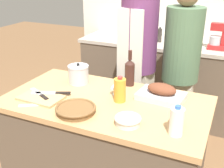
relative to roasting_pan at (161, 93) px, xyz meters
name	(u,v)px	position (x,y,z in m)	size (l,w,h in m)	color
kitchen_island	(106,151)	(-0.36, -0.19, -0.49)	(1.46, 0.80, 0.89)	brown
back_counter	(161,79)	(-0.36, 1.40, -0.46)	(2.00, 0.60, 0.94)	brown
back_wall	(173,9)	(-0.36, 1.75, 0.34)	(2.50, 0.10, 2.55)	silver
roasting_pan	(161,93)	(0.00, 0.00, 0.00)	(0.34, 0.25, 0.12)	#BCBCC1
wicker_basket	(76,109)	(-0.45, -0.44, -0.02)	(0.27, 0.27, 0.05)	brown
cutting_board	(41,98)	(-0.79, -0.36, -0.04)	(0.32, 0.20, 0.02)	tan
stock_pot	(79,74)	(-0.70, 0.02, 0.03)	(0.17, 0.17, 0.17)	#B7B7BC
mixing_bowl	(128,120)	(-0.09, -0.43, -0.02)	(0.16, 0.16, 0.05)	beige
juice_jug	(120,90)	(-0.26, -0.16, 0.04)	(0.08, 0.08, 0.19)	orange
milk_jug	(177,121)	(0.20, -0.42, 0.04)	(0.08, 0.08, 0.18)	white
wine_bottle_green	(130,72)	(-0.30, 0.15, 0.07)	(0.08, 0.08, 0.29)	#381E19
wine_glass_left	(116,85)	(-0.32, -0.07, 0.04)	(0.08, 0.08, 0.12)	silver
wine_glass_right	(178,112)	(0.18, -0.31, 0.04)	(0.08, 0.08, 0.12)	silver
knife_chef	(52,93)	(-0.75, -0.28, -0.02)	(0.28, 0.15, 0.01)	#B7B7BC
knife_paring	(36,105)	(-0.76, -0.46, -0.04)	(0.21, 0.14, 0.01)	#B7B7BC
knife_bread	(40,94)	(-0.82, -0.33, -0.02)	(0.23, 0.14, 0.01)	#B7B7BC
stand_mixer	(218,39)	(0.24, 1.35, 0.13)	(0.18, 0.14, 0.28)	#B22323
condiment_bottle_tall	(160,35)	(-0.40, 1.39, 0.09)	(0.05, 0.05, 0.18)	#332D28
condiment_bottle_short	(133,29)	(-0.78, 1.51, 0.11)	(0.06, 0.06, 0.22)	#B28E2D
condiment_bottle_extra	(192,42)	(0.00, 1.25, 0.08)	(0.06, 0.06, 0.16)	#332D28
person_cook_aproned	(138,57)	(-0.40, 0.62, 0.04)	(0.34, 0.36, 1.75)	beige
person_cook_guest	(180,67)	(0.00, 0.66, -0.02)	(0.33, 0.33, 1.65)	beige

